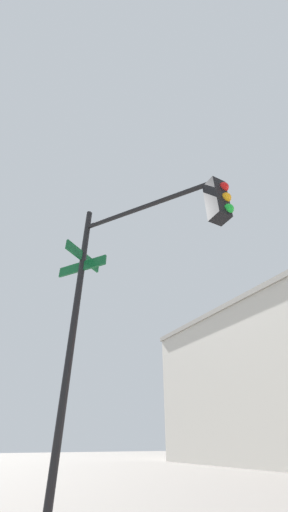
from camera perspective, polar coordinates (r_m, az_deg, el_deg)
traffic_signal_near at (r=4.90m, az=-0.98°, el=-1.02°), size 2.92×2.16×5.59m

